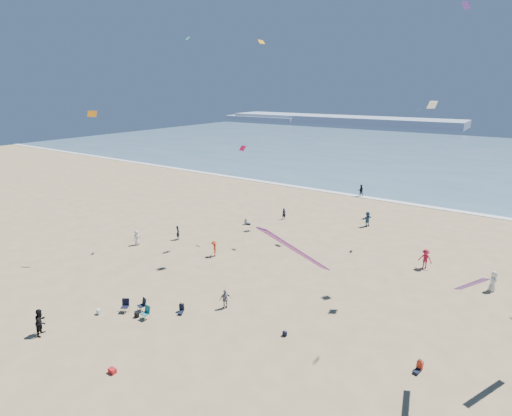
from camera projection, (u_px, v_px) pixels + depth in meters
The scene contains 13 objects.
ground at pixel (154, 368), 23.92m from camera, with size 220.00×220.00×0.00m, color tan.
ocean at pixel (446, 155), 99.09m from camera, with size 220.00×100.00×0.06m, color #476B84.
surf_line at pixel (384, 200), 59.52m from camera, with size 220.00×1.20×0.08m, color white.
headland_far at pixel (340, 120), 190.32m from camera, with size 110.00×20.00×3.20m, color #7A8EA8.
headland_near at pixel (264, 118), 208.09m from camera, with size 40.00×14.00×2.00m, color #7A8EA8.
standing_flyers at pixel (326, 263), 36.11m from camera, with size 36.43×48.25×1.89m.
seated_group at pixel (227, 331), 26.83m from camera, with size 24.80×33.08×0.84m.
chair_cluster at pixel (137, 308), 29.47m from camera, with size 2.73×1.59×1.00m.
white_tote at pixel (99, 312), 29.53m from camera, with size 0.35×0.20×0.40m, color white.
black_backpack at pixel (137, 315), 29.15m from camera, with size 0.30×0.22×0.38m, color black.
cooler at pixel (112, 371), 23.45m from camera, with size 0.45×0.30×0.30m, color red.
navy_bag at pixel (285, 334), 26.95m from camera, with size 0.28×0.18×0.34m, color black.
kites_aloft at pixel (392, 121), 24.36m from camera, with size 41.02×41.29×28.80m.
Camera 1 is at (16.41, -13.17, 16.09)m, focal length 28.00 mm.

